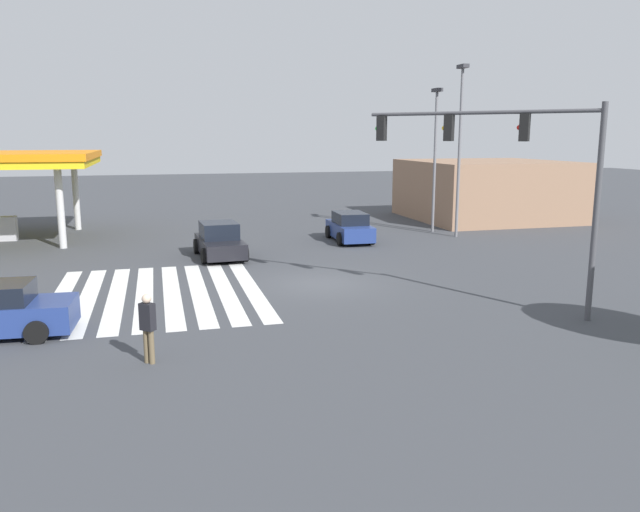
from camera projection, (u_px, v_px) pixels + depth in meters
ground_plane at (320, 284)px, 23.77m from camera, size 145.61×145.61×0.00m
crosswalk_markings at (158, 294)px, 22.27m from camera, size 9.36×7.25×0.01m
traffic_signal_mast at (511, 158)px, 19.44m from camera, size 5.36×5.36×6.52m
car_0 at (350, 228)px, 33.31m from camera, size 4.17×2.06×1.56m
car_2 at (220, 241)px, 28.91m from camera, size 4.33×2.26×1.62m
corner_building at (486, 190)px, 42.25m from camera, size 9.75×9.75×3.91m
pedestrian at (148, 325)px, 15.29m from camera, size 0.40×0.42×1.77m
street_light_pole_a at (460, 137)px, 33.92m from camera, size 0.80×0.36×9.30m
street_light_pole_b at (435, 147)px, 35.84m from camera, size 0.80×0.36×8.21m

